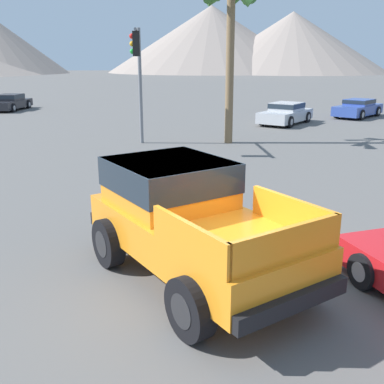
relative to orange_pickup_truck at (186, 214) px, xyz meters
name	(u,v)px	position (x,y,z in m)	size (l,w,h in m)	color
ground_plane	(213,278)	(0.46, -0.27, -1.12)	(320.00, 320.00, 0.00)	#5B5956
orange_pickup_truck	(186,214)	(0.00, 0.00, 0.00)	(4.00, 5.04, 1.97)	orange
parked_car_blue	(358,108)	(12.88, 21.88, -0.51)	(4.36, 4.26, 1.17)	#334C9E
parked_car_silver	(286,113)	(7.18, 19.06, -0.48)	(4.12, 4.51, 1.24)	#B7BABF
parked_car_dark	(10,102)	(-11.57, 28.07, -0.51)	(2.33, 4.69, 1.18)	#232328
traffic_light_main	(138,64)	(-1.20, 11.93, 2.38)	(0.38, 3.33, 5.01)	slate
palm_tree_tall	(230,17)	(2.73, 13.00, 4.33)	(3.09, 2.93, 7.19)	brown
distant_mountain_range	(122,43)	(-9.87, 125.59, 7.11)	(160.84, 79.78, 19.01)	gray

